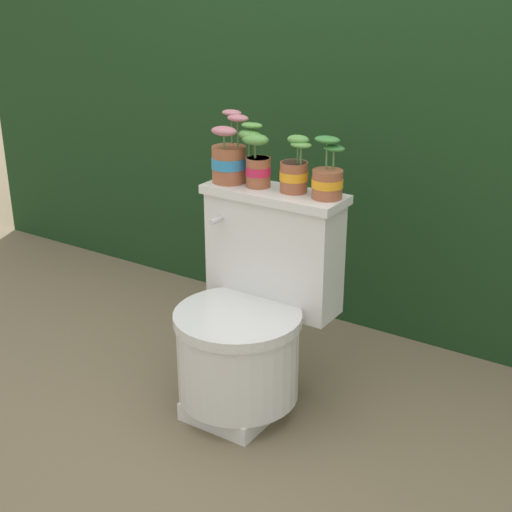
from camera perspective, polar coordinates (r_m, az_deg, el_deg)
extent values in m
plane|color=#75664C|center=(2.54, -1.84, -12.14)|extent=(12.00, 12.00, 0.00)
cube|color=#193819|center=(3.35, 11.35, 10.12)|extent=(4.28, 1.04, 1.52)
cube|color=silver|center=(2.52, -1.41, -11.54)|extent=(0.28, 0.33, 0.06)
cylinder|color=silver|center=(2.43, -1.45, -8.22)|extent=(0.41, 0.41, 0.27)
cylinder|color=silver|center=(2.36, -1.48, -4.97)|extent=(0.43, 0.43, 0.04)
cube|color=silver|center=(2.46, 1.41, 0.27)|extent=(0.47, 0.16, 0.39)
cube|color=silver|center=(2.39, 1.46, 4.96)|extent=(0.50, 0.18, 0.03)
cylinder|color=silver|center=(2.43, -3.21, 2.86)|extent=(0.02, 0.05, 0.02)
cylinder|color=#9E5638|center=(2.47, -2.18, 7.34)|extent=(0.12, 0.12, 0.12)
cylinder|color=#2D84BC|center=(2.47, -2.18, 7.48)|extent=(0.12, 0.12, 0.04)
cylinder|color=#332319|center=(2.46, -2.20, 8.61)|extent=(0.11, 0.11, 0.01)
cylinder|color=#4C753D|center=(2.45, -1.44, 9.80)|extent=(0.01, 0.01, 0.09)
ellipsoid|color=#B26B75|center=(2.44, -1.45, 10.97)|extent=(0.08, 0.06, 0.02)
cylinder|color=#4C753D|center=(2.49, -1.94, 10.11)|extent=(0.01, 0.01, 0.10)
ellipsoid|color=#B26B75|center=(2.48, -1.95, 11.39)|extent=(0.07, 0.05, 0.02)
cylinder|color=#4C753D|center=(2.41, -2.56, 9.13)|extent=(0.01, 0.01, 0.05)
ellipsoid|color=#B26B75|center=(2.40, -2.57, 9.96)|extent=(0.09, 0.07, 0.03)
cylinder|color=#9E5638|center=(2.42, 0.18, 6.72)|extent=(0.08, 0.08, 0.10)
cylinder|color=#D1234C|center=(2.41, 0.18, 6.83)|extent=(0.09, 0.09, 0.03)
cylinder|color=#332319|center=(2.40, 0.18, 7.73)|extent=(0.08, 0.08, 0.01)
cylinder|color=#4C753D|center=(2.42, -0.44, 9.15)|extent=(0.01, 0.01, 0.10)
ellipsoid|color=#569342|center=(2.40, -0.44, 10.42)|extent=(0.07, 0.05, 0.02)
cylinder|color=#4C753D|center=(2.41, -0.54, 8.71)|extent=(0.01, 0.01, 0.06)
ellipsoid|color=#569342|center=(2.40, -0.54, 9.68)|extent=(0.08, 0.06, 0.03)
cylinder|color=#4C753D|center=(2.41, -0.10, 9.13)|extent=(0.01, 0.01, 0.10)
ellipsoid|color=#569342|center=(2.40, -0.10, 10.40)|extent=(0.06, 0.04, 0.02)
cylinder|color=#4C753D|center=(2.39, -0.06, 8.44)|extent=(0.01, 0.01, 0.05)
ellipsoid|color=#569342|center=(2.38, -0.06, 9.31)|extent=(0.10, 0.07, 0.04)
cylinder|color=#9E5638|center=(2.36, 3.05, 6.33)|extent=(0.09, 0.09, 0.10)
cylinder|color=orange|center=(2.36, 3.05, 6.44)|extent=(0.09, 0.09, 0.03)
cylinder|color=#332319|center=(2.35, 3.07, 7.36)|extent=(0.08, 0.08, 0.01)
cylinder|color=#4C753D|center=(2.31, 3.60, 8.03)|extent=(0.01, 0.01, 0.06)
ellipsoid|color=#569342|center=(2.31, 3.62, 8.86)|extent=(0.07, 0.05, 0.02)
cylinder|color=#4C753D|center=(2.33, 3.38, 8.25)|extent=(0.01, 0.01, 0.07)
ellipsoid|color=#569342|center=(2.32, 3.40, 9.28)|extent=(0.08, 0.05, 0.03)
cylinder|color=#9E5638|center=(2.30, 5.72, 5.74)|extent=(0.10, 0.10, 0.09)
cylinder|color=orange|center=(2.30, 5.73, 5.85)|extent=(0.10, 0.10, 0.03)
cylinder|color=#332319|center=(2.29, 5.76, 6.70)|extent=(0.09, 0.09, 0.01)
cylinder|color=#4C753D|center=(2.29, 6.23, 7.66)|extent=(0.01, 0.01, 0.06)
ellipsoid|color=#387F38|center=(2.28, 6.27, 8.56)|extent=(0.07, 0.05, 0.02)
cylinder|color=#4C753D|center=(2.29, 5.68, 8.02)|extent=(0.01, 0.01, 0.09)
ellipsoid|color=#387F38|center=(2.28, 5.72, 9.25)|extent=(0.09, 0.06, 0.02)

